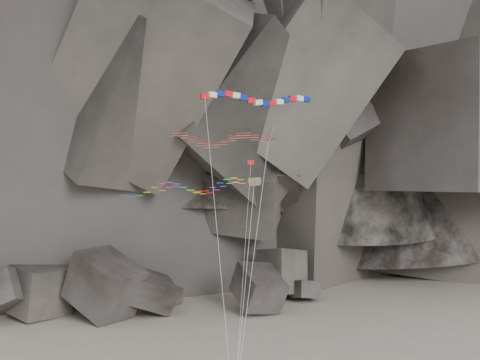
{
  "coord_description": "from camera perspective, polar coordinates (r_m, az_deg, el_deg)",
  "views": [
    {
      "loc": [
        -7.99,
        -50.58,
        19.57
      ],
      "look_at": [
        0.51,
        6.0,
        18.72
      ],
      "focal_mm": 45.0,
      "sensor_mm": 36.0,
      "label": 1
    }
  ],
  "objects": [
    {
      "name": "pennant_kite",
      "position": [
        53.31,
        0.76,
        -1.76
      ],
      "size": [
        3.33,
        10.06,
        19.1
      ],
      "rotation": [
        0.0,
        0.0,
        0.15
      ],
      "color": "red",
      "rests_on": "ground"
    },
    {
      "name": "parafoil_kite",
      "position": [
        53.74,
        -5.18,
        -0.7
      ],
      "size": [
        12.97,
        10.06,
        17.54
      ],
      "rotation": [
        0.0,
        0.0,
        -0.08
      ],
      "color": "#C7DC0C",
      "rests_on": "ground"
    },
    {
      "name": "delta_kite",
      "position": [
        52.25,
        -2.18,
        4.0
      ],
      "size": [
        9.41,
        8.71,
        22.19
      ],
      "rotation": [
        0.0,
        0.0,
        0.15
      ],
      "color": "red",
      "rests_on": "ground"
    },
    {
      "name": "boulder_field",
      "position": [
        85.08,
        -13.23,
        -10.61
      ],
      "size": [
        59.65,
        19.97,
        9.85
      ],
      "color": "#47423F",
      "rests_on": "ground"
    },
    {
      "name": "banner_kite",
      "position": [
        57.38,
        1.66,
        7.61
      ],
      "size": [
        11.24,
        13.96,
        25.54
      ],
      "rotation": [
        0.0,
        0.0,
        0.3
      ],
      "color": "red",
      "rests_on": "ground"
    },
    {
      "name": "headland",
      "position": [
        122.9,
        -4.76,
        11.36
      ],
      "size": [
        110.0,
        70.0,
        84.0
      ],
      "primitive_type": null,
      "color": "#554E45",
      "rests_on": "ground"
    }
  ]
}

